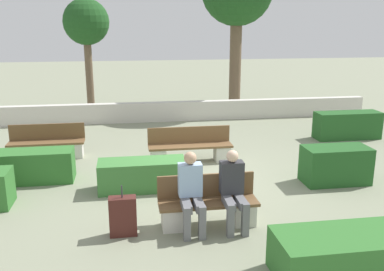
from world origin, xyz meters
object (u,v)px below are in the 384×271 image
at_px(bench_front, 208,207).
at_px(tree_leftmost, 86,24).
at_px(bench_left_side, 47,145).
at_px(suitcase, 123,216).
at_px(person_seated_woman, 191,189).
at_px(person_seated_man, 233,187).
at_px(bench_right_side, 190,149).

height_order(bench_front, tree_leftmost, tree_leftmost).
relative_size(bench_left_side, suitcase, 2.18).
relative_size(person_seated_woman, tree_leftmost, 0.32).
bearing_deg(tree_leftmost, bench_front, -74.92).
xyz_separation_m(bench_left_side, suitcase, (1.88, -4.38, 0.01)).
distance_m(bench_front, person_seated_man, 0.57).
xyz_separation_m(bench_front, person_seated_woman, (-0.30, -0.14, 0.40)).
height_order(person_seated_woman, tree_leftmost, tree_leftmost).
distance_m(bench_left_side, bench_right_side, 3.60).
height_order(bench_left_side, person_seated_man, person_seated_man).
bearing_deg(person_seated_man, suitcase, -179.42).
relative_size(bench_left_side, person_seated_woman, 1.42).
distance_m(suitcase, tree_leftmost, 10.19).
bearing_deg(person_seated_woman, person_seated_man, -0.07).
height_order(bench_right_side, person_seated_man, person_seated_man).
distance_m(bench_front, bench_left_side, 5.35).
height_order(bench_left_side, person_seated_woman, person_seated_woman).
xyz_separation_m(person_seated_woman, suitcase, (-1.10, -0.02, -0.39)).
bearing_deg(person_seated_woman, bench_front, 24.19).
xyz_separation_m(bench_left_side, person_seated_man, (3.67, -4.36, 0.39)).
xyz_separation_m(bench_right_side, suitcase, (-1.61, -3.53, 0.00)).
bearing_deg(person_seated_man, bench_front, 160.55).
relative_size(bench_left_side, bench_right_side, 0.91).
relative_size(bench_right_side, person_seated_man, 1.57).
distance_m(bench_right_side, suitcase, 3.88).
relative_size(bench_left_side, person_seated_man, 1.43).
height_order(bench_front, person_seated_man, person_seated_man).
bearing_deg(bench_right_side, bench_front, -93.90).
bearing_deg(bench_right_side, person_seated_man, -87.41).
relative_size(bench_right_side, suitcase, 2.40).
relative_size(bench_front, person_seated_man, 1.28).
distance_m(person_seated_woman, suitcase, 1.17).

